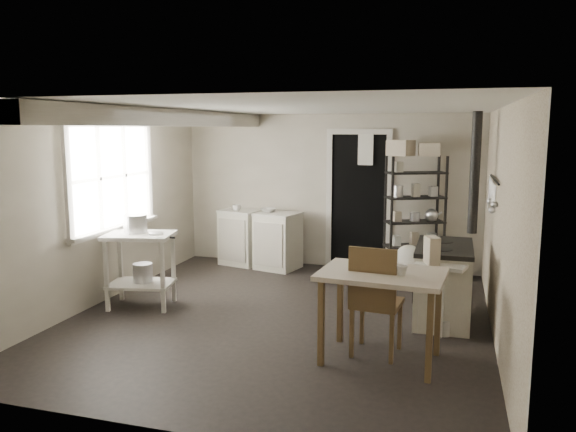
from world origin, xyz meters
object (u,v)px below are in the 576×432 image
(chair, at_px, (377,303))
(flour_sack, at_px, (408,264))
(stockpot, at_px, (135,227))
(base_cabinets, at_px, (260,236))
(shelf_rack, at_px, (415,211))
(prep_table, at_px, (141,273))
(work_table, at_px, (381,320))
(stove, at_px, (443,281))

(chair, distance_m, flour_sack, 2.65)
(stockpot, bearing_deg, base_cabinets, 70.68)
(shelf_rack, bearing_deg, flour_sack, -125.36)
(prep_table, distance_m, work_table, 3.01)
(shelf_rack, bearing_deg, work_table, -116.50)
(prep_table, xyz_separation_m, chair, (2.85, -0.64, 0.08))
(prep_table, xyz_separation_m, stove, (3.43, 0.51, 0.04))
(stockpot, height_order, shelf_rack, shelf_rack)
(work_table, bearing_deg, flour_sack, 89.20)
(base_cabinets, relative_size, chair, 1.23)
(shelf_rack, relative_size, work_table, 1.58)
(stockpot, height_order, flour_sack, stockpot)
(shelf_rack, xyz_separation_m, stove, (0.43, -1.75, -0.51))
(prep_table, xyz_separation_m, base_cabinets, (0.70, 2.26, 0.06))
(shelf_rack, distance_m, flour_sack, 0.76)
(base_cabinets, relative_size, flour_sack, 2.52)
(stockpot, bearing_deg, chair, -13.20)
(stove, bearing_deg, shelf_rack, 104.28)
(work_table, bearing_deg, chair, 111.40)
(stockpot, distance_m, shelf_rack, 3.78)
(shelf_rack, bearing_deg, prep_table, -167.88)
(work_table, bearing_deg, stove, 68.16)
(base_cabinets, distance_m, flour_sack, 2.27)
(base_cabinets, xyz_separation_m, work_table, (2.21, -3.04, -0.08))
(work_table, bearing_deg, shelf_rack, 88.39)
(shelf_rack, height_order, flour_sack, shelf_rack)
(prep_table, distance_m, chair, 2.92)
(base_cabinets, bearing_deg, shelf_rack, 13.58)
(stockpot, height_order, base_cabinets, stockpot)
(stockpot, bearing_deg, shelf_rack, 35.68)
(base_cabinets, distance_m, shelf_rack, 2.35)
(prep_table, relative_size, chair, 0.83)
(stockpot, xyz_separation_m, stove, (3.50, 0.46, -0.50))
(chair, bearing_deg, work_table, -62.56)
(flour_sack, bearing_deg, base_cabinets, 173.42)
(stove, bearing_deg, work_table, -111.48)
(stove, relative_size, work_table, 0.98)
(stove, bearing_deg, prep_table, -171.17)
(prep_table, relative_size, stove, 0.83)
(prep_table, xyz_separation_m, work_table, (2.91, -0.78, -0.02))
(prep_table, height_order, base_cabinets, base_cabinets)
(base_cabinets, xyz_separation_m, stove, (2.73, -1.75, -0.02))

